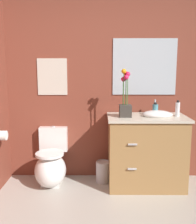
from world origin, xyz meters
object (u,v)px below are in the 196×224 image
at_px(vanity_cabinet, 146,150).
at_px(wall_poster, 52,77).
at_px(flower_vase, 125,102).
at_px(toilet_paper_roll, 2,135).
at_px(wall_mirror, 145,67).
at_px(lotion_bottle, 155,110).
at_px(soap_bottle, 178,109).
at_px(trash_bin, 103,171).
at_px(toilet, 51,166).

distance_m(vanity_cabinet, wall_poster, 1.49).
bearing_deg(flower_vase, toilet_paper_roll, -174.54).
xyz_separation_m(vanity_cabinet, wall_mirror, (-0.00, 0.29, 1.00)).
bearing_deg(wall_poster, lotion_bottle, -10.45).
bearing_deg(soap_bottle, toilet_paper_roll, -175.11).
height_order(vanity_cabinet, trash_bin, vanity_cabinet).
xyz_separation_m(soap_bottle, toilet_paper_roll, (-2.04, -0.17, -0.28)).
relative_size(soap_bottle, wall_poster, 0.41).
xyz_separation_m(flower_vase, wall_poster, (-0.90, 0.33, 0.28)).
bearing_deg(toilet_paper_roll, lotion_bottle, 7.30).
xyz_separation_m(lotion_bottle, toilet_paper_roll, (-1.79, -0.23, -0.26)).
xyz_separation_m(trash_bin, wall_poster, (-0.65, 0.19, 1.19)).
bearing_deg(trash_bin, wall_mirror, 20.45).
relative_size(vanity_cabinet, soap_bottle, 5.55).
bearing_deg(toilet, toilet_paper_roll, -159.16).
xyz_separation_m(flower_vase, wall_mirror, (0.27, 0.33, 0.40)).
distance_m(wall_poster, toilet_paper_roll, 0.95).
distance_m(toilet, soap_bottle, 1.69).
height_order(vanity_cabinet, lotion_bottle, vanity_cabinet).
distance_m(lotion_bottle, wall_poster, 1.35).
bearing_deg(toilet_paper_roll, wall_mirror, 15.40).
bearing_deg(trash_bin, toilet, -173.56).
bearing_deg(toilet_paper_roll, soap_bottle, 4.89).
height_order(toilet, flower_vase, flower_vase).
height_order(vanity_cabinet, flower_vase, flower_vase).
height_order(trash_bin, wall_poster, wall_poster).
bearing_deg(toilet_paper_roll, toilet, 20.84).
relative_size(toilet, wall_mirror, 0.86).
height_order(toilet, vanity_cabinet, vanity_cabinet).
xyz_separation_m(lotion_bottle, wall_poster, (-1.27, 0.23, 0.38)).
bearing_deg(trash_bin, soap_bottle, -6.15).
xyz_separation_m(soap_bottle, lotion_bottle, (-0.25, 0.05, -0.02)).
bearing_deg(lotion_bottle, vanity_cabinet, -149.89).
xyz_separation_m(toilet, toilet_paper_roll, (-0.52, -0.20, 0.44)).
bearing_deg(vanity_cabinet, toilet_paper_roll, -174.24).
distance_m(toilet, flower_vase, 1.21).
distance_m(flower_vase, wall_poster, 1.00).
height_order(flower_vase, toilet_paper_roll, flower_vase).
height_order(flower_vase, soap_bottle, flower_vase).
bearing_deg(vanity_cabinet, toilet, 178.71).
bearing_deg(flower_vase, soap_bottle, 3.58).
height_order(trash_bin, toilet_paper_roll, toilet_paper_roll).
relative_size(trash_bin, wall_poster, 0.59).
xyz_separation_m(vanity_cabinet, soap_bottle, (0.36, 0.00, 0.51)).
height_order(soap_bottle, wall_mirror, wall_mirror).
height_order(trash_bin, wall_mirror, wall_mirror).
distance_m(flower_vase, wall_mirror, 0.58).
bearing_deg(flower_vase, wall_poster, 160.00).
height_order(flower_vase, wall_mirror, wall_mirror).
height_order(toilet, trash_bin, toilet).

